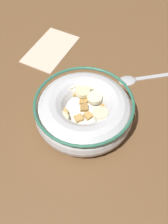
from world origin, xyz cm
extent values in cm
cube|color=brown|center=(0.00, 0.00, -1.00)|extent=(113.25, 113.25, 2.00)
cylinder|color=silver|center=(0.00, 0.00, 0.30)|extent=(10.78, 10.78, 0.60)
torus|color=silver|center=(0.00, 0.00, 3.10)|extent=(19.59, 19.59, 6.20)
torus|color=#337259|center=(0.00, 0.00, 5.90)|extent=(19.60, 19.60, 0.60)
cylinder|color=white|center=(0.00, 0.00, 3.71)|extent=(15.87, 15.87, 0.40)
cube|color=tan|center=(-2.55, -0.60, 4.25)|extent=(1.99, 1.99, 0.68)
cube|color=tan|center=(2.17, 3.67, 4.28)|extent=(2.11, 2.12, 0.86)
cube|color=#AD7F42|center=(2.57, -3.13, 4.30)|extent=(2.09, 2.09, 0.74)
cube|color=tan|center=(1.84, -4.78, 4.17)|extent=(1.76, 1.79, 0.76)
cube|color=tan|center=(5.17, 1.29, 4.24)|extent=(1.50, 1.48, 0.72)
cube|color=tan|center=(-3.15, 2.57, 4.29)|extent=(1.94, 1.96, 0.73)
cube|color=tan|center=(-1.00, -1.73, 4.31)|extent=(1.81, 1.78, 0.76)
cube|color=tan|center=(-5.41, 2.09, 4.21)|extent=(1.95, 1.99, 0.85)
cube|color=tan|center=(-3.71, 4.78, 4.16)|extent=(2.03, 2.05, 0.76)
cube|color=#AD7F42|center=(4.29, 5.18, 4.42)|extent=(1.57, 1.57, 0.66)
cube|color=#AD7F42|center=(6.85, -0.33, 4.28)|extent=(2.09, 2.09, 0.73)
cube|color=#AD7F42|center=(1.31, 1.17, 4.19)|extent=(2.01, 2.01, 0.71)
cube|color=#B78947|center=(-2.90, 6.38, 4.25)|extent=(2.02, 1.98, 0.86)
cube|color=#B78947|center=(2.71, 1.37, 4.35)|extent=(2.10, 2.11, 0.82)
cube|color=tan|center=(2.45, 0.03, 4.24)|extent=(1.60, 1.56, 0.78)
cube|color=#AD7F42|center=(-0.18, -0.17, 4.38)|extent=(2.07, 2.07, 0.71)
cube|color=#B78947|center=(3.73, -4.57, 4.17)|extent=(2.00, 2.03, 0.85)
cube|color=tan|center=(1.49, 4.94, 4.17)|extent=(2.13, 2.12, 0.86)
cube|color=#B78947|center=(5.54, -3.12, 4.43)|extent=(1.80, 1.84, 0.80)
cylinder|color=beige|center=(-4.93, 1.85, 5.00)|extent=(4.39, 4.34, 1.38)
cylinder|color=#F9EFC6|center=(2.66, 5.51, 5.34)|extent=(4.21, 4.20, 0.96)
cylinder|color=beige|center=(2.76, 2.36, 5.15)|extent=(4.36, 4.35, 1.12)
cylinder|color=#F4EABC|center=(0.09, -3.80, 5.56)|extent=(4.36, 4.36, 1.10)
cylinder|color=#F4EABC|center=(5.49, 1.66, 5.10)|extent=(4.34, 4.38, 1.33)
cylinder|color=#F9EFC6|center=(2.93, -0.54, 5.06)|extent=(4.22, 4.24, 1.20)
cylinder|color=beige|center=(0.35, -6.32, 5.19)|extent=(4.30, 4.32, 1.32)
ellipsoid|color=#B7B7BC|center=(15.03, -1.46, 0.40)|extent=(5.10, 5.05, 0.80)
cube|color=#B7B7BC|center=(20.01, -6.09, 0.18)|extent=(7.65, 7.22, 0.36)
cube|color=beige|center=(12.76, 19.98, 0.15)|extent=(16.31, 11.29, 0.30)
camera|label=1|loc=(-26.65, -19.52, 47.86)|focal=44.72mm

